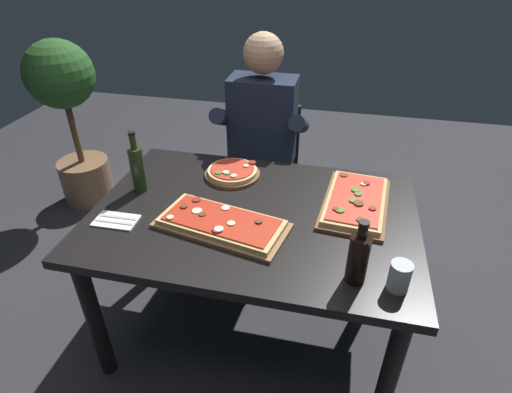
{
  "coord_description": "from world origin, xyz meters",
  "views": [
    {
      "loc": [
        0.33,
        -1.42,
        1.77
      ],
      "look_at": [
        0.0,
        0.05,
        0.79
      ],
      "focal_mm": 28.84,
      "sensor_mm": 36.0,
      "label": 1
    }
  ],
  "objects": [
    {
      "name": "pizza_rectangular_front",
      "position": [
        -0.1,
        -0.13,
        0.76
      ],
      "size": [
        0.58,
        0.36,
        0.05
      ],
      "color": "olive",
      "rests_on": "dining_table"
    },
    {
      "name": "pizza_rectangular_left",
      "position": [
        0.43,
        0.15,
        0.76
      ],
      "size": [
        0.32,
        0.51,
        0.05
      ],
      "color": "brown",
      "rests_on": "dining_table"
    },
    {
      "name": "dining_table",
      "position": [
        0.0,
        0.0,
        0.64
      ],
      "size": [
        1.4,
        0.96,
        0.74
      ],
      "color": "black",
      "rests_on": "ground_plane"
    },
    {
      "name": "pizza_round_far",
      "position": [
        -0.17,
        0.29,
        0.76
      ],
      "size": [
        0.27,
        0.27,
        0.05
      ],
      "color": "brown",
      "rests_on": "dining_table"
    },
    {
      "name": "seated_diner",
      "position": [
        -0.12,
        0.74,
        0.74
      ],
      "size": [
        0.53,
        0.41,
        1.33
      ],
      "color": "#23232D",
      "rests_on": "ground_plane"
    },
    {
      "name": "oil_bottle_amber",
      "position": [
        -0.56,
        0.07,
        0.86
      ],
      "size": [
        0.07,
        0.07,
        0.29
      ],
      "color": "#233819",
      "rests_on": "dining_table"
    },
    {
      "name": "potted_plant_corner",
      "position": [
        -1.53,
        0.93,
        0.71
      ],
      "size": [
        0.45,
        0.45,
        1.2
      ],
      "color": "#846042",
      "rests_on": "ground_plane"
    },
    {
      "name": "ground_plane",
      "position": [
        0.0,
        0.0,
        0.0
      ],
      "size": [
        6.4,
        6.4,
        0.0
      ],
      "primitive_type": "plane",
      "color": "#2D2D33"
    },
    {
      "name": "napkin_cutlery_set",
      "position": [
        -0.55,
        -0.19,
        0.74
      ],
      "size": [
        0.18,
        0.11,
        0.01
      ],
      "color": "white",
      "rests_on": "dining_table"
    },
    {
      "name": "tumbler_near_camera",
      "position": [
        0.58,
        -0.33,
        0.79
      ],
      "size": [
        0.07,
        0.07,
        0.11
      ],
      "color": "silver",
      "rests_on": "dining_table"
    },
    {
      "name": "wine_bottle_dark",
      "position": [
        0.44,
        -0.32,
        0.84
      ],
      "size": [
        0.07,
        0.07,
        0.25
      ],
      "color": "black",
      "rests_on": "dining_table"
    },
    {
      "name": "diner_chair",
      "position": [
        -0.12,
        0.86,
        0.49
      ],
      "size": [
        0.44,
        0.44,
        0.87
      ],
      "color": "black",
      "rests_on": "ground_plane"
    }
  ]
}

